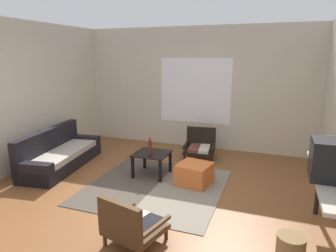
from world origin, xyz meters
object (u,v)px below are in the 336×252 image
at_px(ottoman_orange, 194,174).
at_px(crt_television, 336,160).
at_px(clay_vase, 327,152).
at_px(wicker_basket, 291,245).
at_px(console_shelf, 331,185).
at_px(armchair_striped_foreground, 131,225).
at_px(couch, 60,155).
at_px(armchair_by_window, 200,145).
at_px(glass_bottle, 150,147).
at_px(coffee_table, 152,157).

bearing_deg(ottoman_orange, crt_television, -34.84).
bearing_deg(clay_vase, wicker_basket, -115.91).
bearing_deg(console_shelf, clay_vase, 90.00).
bearing_deg(armchair_striped_foreground, crt_television, 17.21).
height_order(ottoman_orange, console_shelf, console_shelf).
xyz_separation_m(armchair_striped_foreground, wicker_basket, (1.66, 0.47, -0.16)).
distance_m(couch, wicker_basket, 4.25).
bearing_deg(couch, armchair_by_window, 31.78).
xyz_separation_m(ottoman_orange, glass_bottle, (-0.79, 0.00, 0.37)).
bearing_deg(wicker_basket, console_shelf, 33.66).
xyz_separation_m(console_shelf, clay_vase, (0.00, 0.48, 0.22)).
distance_m(console_shelf, crt_television, 0.32).
height_order(couch, console_shelf, console_shelf).
bearing_deg(coffee_table, console_shelf, -25.87).
bearing_deg(coffee_table, clay_vase, -16.75).
bearing_deg(couch, ottoman_orange, 2.71).
height_order(coffee_table, armchair_striped_foreground, armchair_striped_foreground).
bearing_deg(coffee_table, crt_television, -27.35).
bearing_deg(glass_bottle, armchair_striped_foreground, -72.72).
bearing_deg(ottoman_orange, console_shelf, -32.97).
distance_m(glass_bottle, wicker_basket, 2.67).
relative_size(armchair_striped_foreground, glass_bottle, 2.28).
xyz_separation_m(armchair_by_window, ottoman_orange, (0.25, -1.34, -0.09)).
xyz_separation_m(armchair_striped_foreground, console_shelf, (2.00, 0.70, 0.48)).
bearing_deg(glass_bottle, ottoman_orange, -0.23).
bearing_deg(wicker_basket, ottoman_orange, 136.20).
distance_m(armchair_by_window, glass_bottle, 1.47).
distance_m(coffee_table, armchair_by_window, 1.36).
height_order(armchair_striped_foreground, console_shelf, console_shelf).
height_order(couch, wicker_basket, couch).
bearing_deg(clay_vase, coffee_table, 163.25).
height_order(coffee_table, glass_bottle, glass_bottle).
bearing_deg(couch, coffee_table, 6.87).
bearing_deg(crt_television, couch, 165.73).
xyz_separation_m(coffee_table, glass_bottle, (0.01, -0.09, 0.21)).
bearing_deg(ottoman_orange, armchair_striped_foreground, -96.46).
distance_m(couch, clay_vase, 4.49).
bearing_deg(crt_television, glass_bottle, 154.19).
distance_m(coffee_table, clay_vase, 2.77).
relative_size(couch, crt_television, 4.21).
bearing_deg(glass_bottle, armchair_by_window, 67.99).
relative_size(ottoman_orange, console_shelf, 0.30).
height_order(couch, coffee_table, couch).
bearing_deg(console_shelf, wicker_basket, -146.34).
height_order(clay_vase, wicker_basket, clay_vase).
bearing_deg(armchair_striped_foreground, wicker_basket, 15.94).
relative_size(armchair_striped_foreground, clay_vase, 2.24).
relative_size(armchair_by_window, clay_vase, 2.17).
bearing_deg(ottoman_orange, wicker_basket, -43.80).
distance_m(armchair_by_window, ottoman_orange, 1.36).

